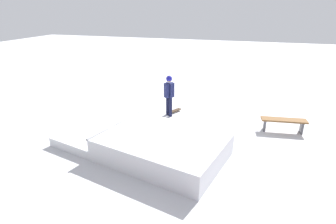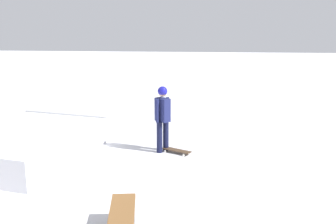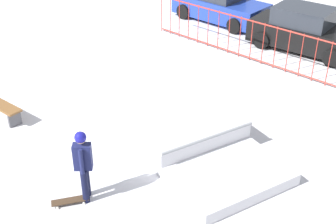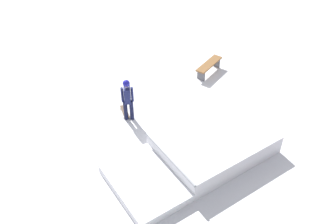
% 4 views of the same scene
% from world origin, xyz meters
% --- Properties ---
extents(ground_plane, '(60.00, 60.00, 0.00)m').
position_xyz_m(ground_plane, '(0.00, 0.00, 0.00)').
color(ground_plane, silver).
extents(skate_ramp, '(5.85, 3.77, 0.74)m').
position_xyz_m(skate_ramp, '(1.47, 0.49, 0.32)').
color(skate_ramp, silver).
rests_on(skate_ramp, ground).
extents(skater, '(0.42, 0.43, 1.73)m').
position_xyz_m(skater, '(1.81, -2.70, 1.01)').
color(skater, black).
rests_on(skater, ground).
extents(skateboard, '(0.56, 0.80, 0.09)m').
position_xyz_m(skateboard, '(1.70, -3.07, 0.08)').
color(skateboard, '#3F2D1E').
rests_on(skateboard, ground).
extents(park_bench, '(1.64, 0.60, 0.48)m').
position_xyz_m(park_bench, '(-2.67, -2.47, 0.36)').
color(park_bench, brown).
rests_on(park_bench, ground).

